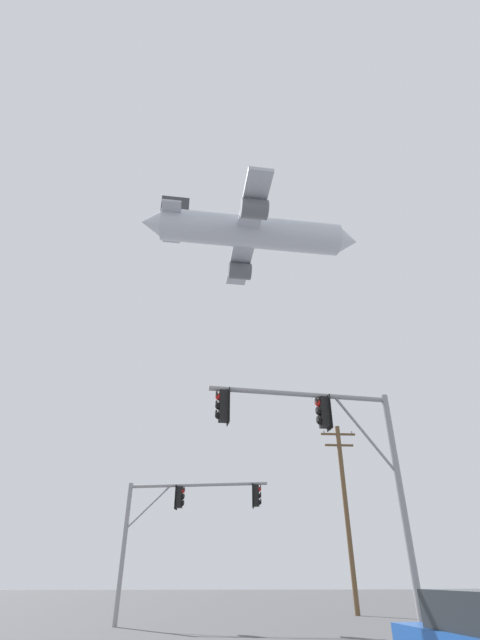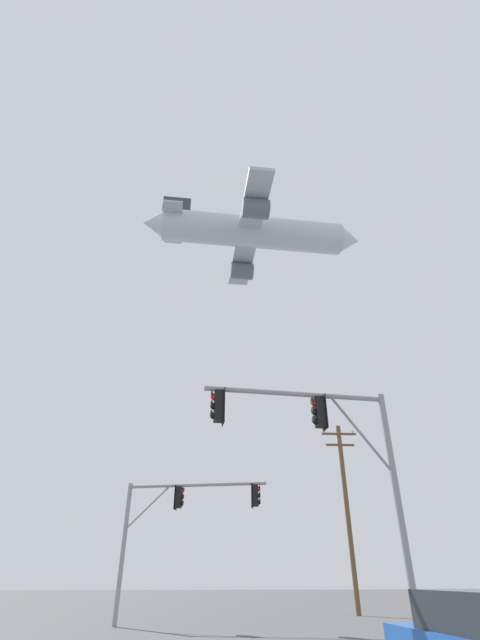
# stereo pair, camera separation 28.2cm
# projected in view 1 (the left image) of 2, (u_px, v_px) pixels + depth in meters

# --- Properties ---
(signal_pole_near) EXTENTS (5.61, 0.96, 6.74)m
(signal_pole_near) POSITION_uv_depth(u_px,v_px,m) (334.00, 448.00, 12.90)
(signal_pole_near) COLOR gray
(signal_pole_near) RESTS_ON ground
(signal_pole_far) EXTENTS (6.46, 1.47, 5.64)m
(signal_pole_far) POSITION_uv_depth(u_px,v_px,m) (177.00, 513.00, 20.25)
(signal_pole_far) COLOR gray
(signal_pole_far) RESTS_ON ground
(utility_pole) EXTENTS (2.20, 0.28, 10.21)m
(utility_pole) POSITION_uv_depth(u_px,v_px,m) (346.00, 506.00, 26.45)
(utility_pole) COLOR brown
(utility_pole) RESTS_ON ground
(airplane) EXTENTS (27.05, 20.90, 7.37)m
(airplane) POSITION_uv_depth(u_px,v_px,m) (251.00, 233.00, 54.98)
(airplane) COLOR #B7BCC6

